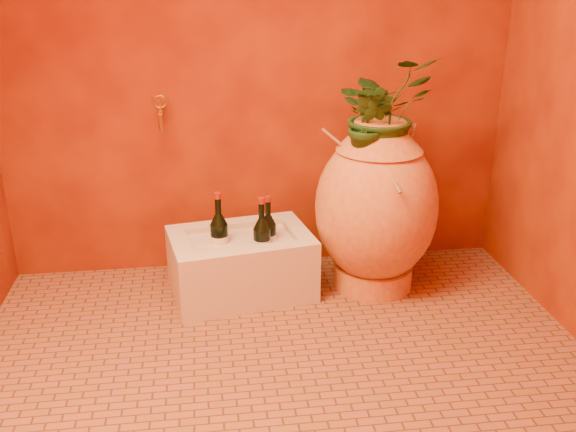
{
  "coord_description": "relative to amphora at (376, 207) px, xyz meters",
  "views": [
    {
      "loc": [
        -0.28,
        -2.11,
        1.48
      ],
      "look_at": [
        0.06,
        0.35,
        0.51
      ],
      "focal_mm": 40.0,
      "sensor_mm": 36.0,
      "label": 1
    }
  ],
  "objects": [
    {
      "name": "floor",
      "position": [
        -0.52,
        -0.65,
        -0.41
      ],
      "size": [
        2.5,
        2.5,
        0.0
      ],
      "primitive_type": "plane",
      "color": "brown",
      "rests_on": "ground"
    },
    {
      "name": "wall_back",
      "position": [
        -0.52,
        0.35,
        0.84
      ],
      "size": [
        2.5,
        0.02,
        2.5
      ],
      "primitive_type": "cube",
      "color": "#601305",
      "rests_on": "ground"
    },
    {
      "name": "amphora",
      "position": [
        0.0,
        0.0,
        0.0
      ],
      "size": [
        0.66,
        0.66,
        0.83
      ],
      "rotation": [
        0.0,
        0.0,
        -0.15
      ],
      "color": "gold",
      "rests_on": "floor"
    },
    {
      "name": "stone_basin",
      "position": [
        -0.65,
        0.01,
        -0.27
      ],
      "size": [
        0.71,
        0.55,
        0.3
      ],
      "rotation": [
        0.0,
        0.0,
        0.17
      ],
      "color": "beige",
      "rests_on": "floor"
    },
    {
      "name": "wine_bottle_a",
      "position": [
        -0.74,
        0.0,
        -0.12
      ],
      "size": [
        0.09,
        0.09,
        0.35
      ],
      "color": "black",
      "rests_on": "stone_basin"
    },
    {
      "name": "wine_bottle_b",
      "position": [
        -0.51,
        0.02,
        -0.13
      ],
      "size": [
        0.08,
        0.08,
        0.32
      ],
      "color": "black",
      "rests_on": "stone_basin"
    },
    {
      "name": "wine_bottle_c",
      "position": [
        -0.55,
        -0.06,
        -0.13
      ],
      "size": [
        0.08,
        0.08,
        0.34
      ],
      "color": "black",
      "rests_on": "stone_basin"
    },
    {
      "name": "wall_tap",
      "position": [
        -0.99,
        0.27,
        0.43
      ],
      "size": [
        0.07,
        0.14,
        0.16
      ],
      "color": "#AB7F27",
      "rests_on": "wall_back"
    },
    {
      "name": "plant_main",
      "position": [
        0.01,
        0.03,
        0.45
      ],
      "size": [
        0.56,
        0.52,
        0.5
      ],
      "primitive_type": "imported",
      "rotation": [
        0.0,
        0.0,
        0.37
      ],
      "color": "#1A4017",
      "rests_on": "amphora"
    },
    {
      "name": "plant_side",
      "position": [
        -0.07,
        -0.07,
        0.41
      ],
      "size": [
        0.25,
        0.26,
        0.36
      ],
      "primitive_type": "imported",
      "rotation": [
        0.0,
        0.0,
        -0.8
      ],
      "color": "#1A4017",
      "rests_on": "amphora"
    }
  ]
}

